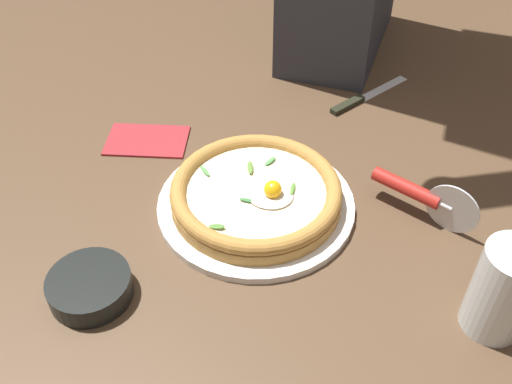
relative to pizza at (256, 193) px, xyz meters
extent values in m
cube|color=brown|center=(0.02, -0.01, -0.05)|extent=(2.40, 2.40, 0.03)
cylinder|color=white|center=(0.00, 0.00, -0.02)|extent=(0.30, 0.30, 0.01)
cylinder|color=#B17E3A|center=(0.00, 0.00, -0.01)|extent=(0.26, 0.26, 0.02)
torus|color=#B7823C|center=(0.00, 0.00, 0.01)|extent=(0.26, 0.26, 0.02)
cylinder|color=#F9E7BE|center=(0.00, 0.00, 0.00)|extent=(0.21, 0.21, 0.00)
ellipsoid|color=white|center=(-0.02, 0.01, 0.01)|extent=(0.07, 0.06, 0.01)
sphere|color=#FDB112|center=(-0.03, 0.01, 0.02)|extent=(0.03, 0.03, 0.03)
ellipsoid|color=#53964C|center=(0.00, -0.07, 0.01)|extent=(0.02, 0.03, 0.01)
ellipsoid|color=#3A783D|center=(0.01, 0.03, 0.01)|extent=(0.02, 0.01, 0.00)
ellipsoid|color=#4C8337|center=(0.03, 0.09, 0.01)|extent=(0.02, 0.01, 0.01)
ellipsoid|color=#548E37|center=(-0.05, -0.02, 0.01)|extent=(0.01, 0.03, 0.01)
ellipsoid|color=#52954E|center=(0.09, -0.02, 0.01)|extent=(0.03, 0.02, 0.00)
ellipsoid|color=olive|center=(0.02, -0.05, 0.01)|extent=(0.02, 0.03, 0.01)
cylinder|color=black|center=(0.16, 0.22, -0.01)|extent=(0.11, 0.11, 0.03)
cylinder|color=silver|center=(-0.28, -0.03, 0.01)|extent=(0.08, 0.03, 0.08)
cylinder|color=silver|center=(-0.27, -0.04, 0.01)|extent=(0.02, 0.02, 0.01)
cylinder|color=#B3231C|center=(-0.22, -0.06, 0.01)|extent=(0.11, 0.06, 0.02)
cube|color=silver|center=(-0.15, -0.39, -0.03)|extent=(0.09, 0.11, 0.00)
cube|color=black|center=(-0.09, -0.31, -0.03)|extent=(0.06, 0.07, 0.01)
cylinder|color=silver|center=(-0.34, 0.12, 0.03)|extent=(0.08, 0.08, 0.13)
cylinder|color=white|center=(-0.34, 0.12, -0.01)|extent=(0.07, 0.07, 0.04)
cube|color=maroon|center=(0.23, -0.11, -0.03)|extent=(0.16, 0.12, 0.01)
camera|label=1|loc=(-0.18, 0.61, 0.59)|focal=40.38mm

